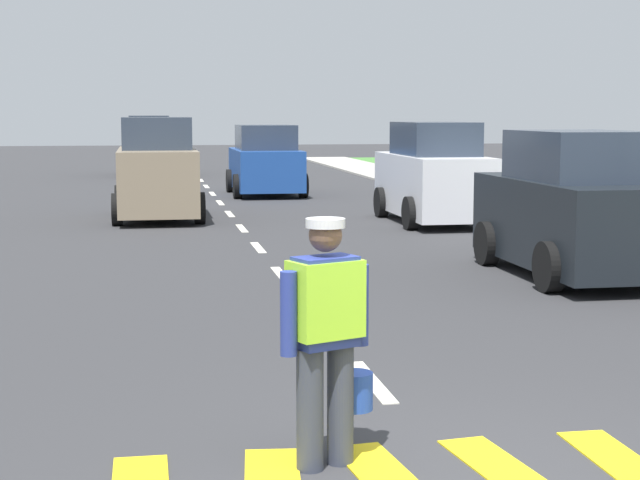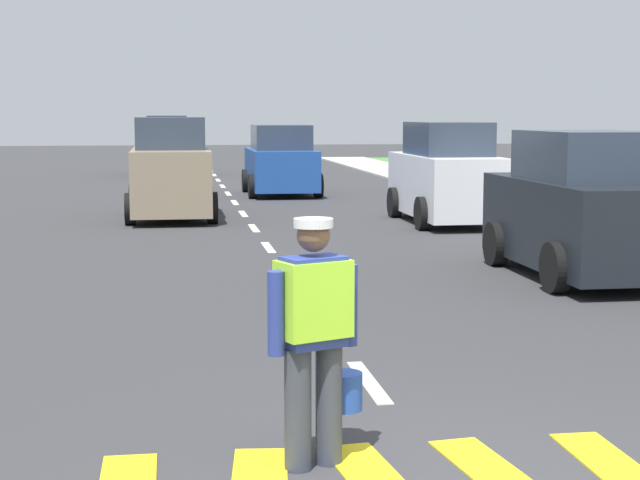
# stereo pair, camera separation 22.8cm
# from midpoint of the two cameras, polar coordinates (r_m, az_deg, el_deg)

# --- Properties ---
(ground_plane) EXTENTS (96.00, 96.00, 0.00)m
(ground_plane) POSITION_cam_midpoint_polar(r_m,az_deg,el_deg) (26.90, -5.96, 2.15)
(ground_plane) COLOR #333335
(lane_center_line) EXTENTS (0.14, 46.40, 0.01)m
(lane_center_line) POSITION_cam_midpoint_polar(r_m,az_deg,el_deg) (31.08, -6.50, 2.83)
(lane_center_line) COLOR silver
(lane_center_line) RESTS_ON ground
(road_worker) EXTENTS (0.68, 0.55, 1.67)m
(road_worker) POSITION_cam_midpoint_polar(r_m,az_deg,el_deg) (6.67, -0.54, -5.08)
(road_worker) COLOR #383D4C
(road_worker) RESTS_ON ground
(car_outgoing_far) EXTENTS (2.05, 3.80, 2.01)m
(car_outgoing_far) POSITION_cam_midpoint_polar(r_m,az_deg,el_deg) (29.07, -3.33, 4.40)
(car_outgoing_far) COLOR #1E4799
(car_outgoing_far) RESTS_ON ground
(car_parked_curbside) EXTENTS (2.02, 3.95, 2.10)m
(car_parked_curbside) POSITION_cam_midpoint_polar(r_m,az_deg,el_deg) (14.92, 13.90, 1.70)
(car_parked_curbside) COLOR black
(car_parked_curbside) RESTS_ON ground
(car_oncoming_third) EXTENTS (1.93, 3.92, 2.25)m
(car_oncoming_third) POSITION_cam_midpoint_polar(r_m,az_deg,el_deg) (38.88, -9.80, 5.17)
(car_oncoming_third) COLOR black
(car_oncoming_third) RESTS_ON ground
(car_oncoming_second) EXTENTS (1.94, 3.90, 2.25)m
(car_oncoming_second) POSITION_cam_midpoint_polar(r_m,az_deg,el_deg) (22.72, -9.48, 3.82)
(car_oncoming_second) COLOR gray
(car_oncoming_second) RESTS_ON ground
(car_parked_far) EXTENTS (1.86, 4.13, 2.16)m
(car_parked_far) POSITION_cam_midpoint_polar(r_m,az_deg,el_deg) (21.76, 6.11, 3.61)
(car_parked_far) COLOR silver
(car_parked_far) RESTS_ON ground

